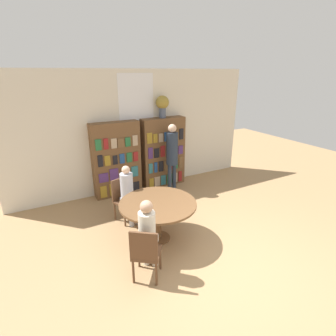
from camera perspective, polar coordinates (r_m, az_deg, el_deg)
The scene contains 11 objects.
ground_plane at distance 4.56m, azimuth 12.43°, elevation -20.37°, with size 16.00×16.00×0.00m, color #9E7A51.
wall_back at distance 6.73m, azimuth -6.75°, elevation 7.90°, with size 6.40×0.07×3.00m.
bookshelf_left at distance 6.51m, azimuth -11.14°, elevation 1.78°, with size 1.16×0.34×1.83m.
bookshelf_right at distance 6.97m, azimuth -1.04°, elevation 3.40°, with size 1.16×0.34×1.83m.
flower_vase at distance 6.71m, azimuth -1.22°, elevation 13.74°, with size 0.33×0.33×0.55m.
reading_table at distance 4.73m, azimuth -2.22°, elevation -8.65°, with size 1.38×1.38×0.75m.
chair_near_camera at distance 3.97m, azimuth -4.91°, elevation -17.73°, with size 0.56×0.56×0.89m.
chair_left_side at distance 5.50m, azimuth -9.69°, elevation -6.33°, with size 0.50×0.50×0.89m.
seated_reader_left at distance 5.29m, azimuth -8.62°, elevation -5.12°, with size 0.34×0.39×1.22m.
seated_reader_right at distance 3.99m, azimuth -4.42°, elevation -13.77°, with size 0.39×0.41×1.25m.
librarian_standing at distance 6.49m, azimuth 0.89°, elevation 3.61°, with size 0.29×0.56×1.75m.
Camera 1 is at (-2.40, -2.53, 2.94)m, focal length 28.00 mm.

